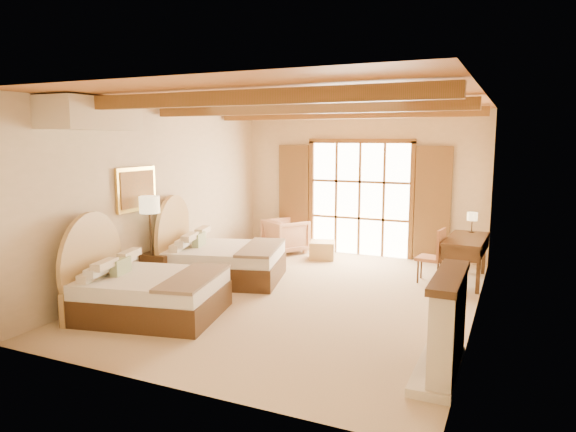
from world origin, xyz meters
The scene contains 19 objects.
floor centered at (0.00, 0.00, 0.00)m, with size 7.00×7.00×0.00m, color #CEB68B.
wall_back centered at (0.00, 3.50, 1.60)m, with size 5.50×5.50×0.00m, color beige.
wall_left centered at (-2.75, 0.00, 1.60)m, with size 7.00×7.00×0.00m, color beige.
wall_right centered at (2.75, 0.00, 1.60)m, with size 7.00×7.00×0.00m, color beige.
ceiling centered at (0.00, 0.00, 3.20)m, with size 7.00×7.00×0.00m, color #B36E33.
ceiling_beams centered at (0.00, 0.00, 3.08)m, with size 5.39×4.60×0.18m, color brown, non-canonical shape.
french_doors centered at (0.00, 3.44, 1.25)m, with size 3.95×0.08×2.60m.
fireplace centered at (2.60, -2.00, 0.51)m, with size 0.46×1.40×1.16m.
painting centered at (-2.70, -0.75, 1.75)m, with size 0.06×0.95×0.75m.
canopy_valance centered at (-2.40, -2.00, 2.95)m, with size 0.70×1.40×0.45m, color beige.
bed_near centered at (-1.78, -1.78, 0.40)m, with size 2.31×1.91×1.33m.
bed_far centered at (-1.82, 0.36, 0.41)m, with size 2.44×2.03×1.36m.
nightstand centered at (-2.50, -0.47, 0.30)m, with size 0.50×0.50×0.60m, color #402919.
floor_lamp centered at (-2.50, -0.68, 1.39)m, with size 0.35×0.35×1.63m.
armchair centered at (-1.57, 2.90, 0.39)m, with size 0.83×0.86×0.78m, color tan.
ottoman centered at (-0.60, 2.68, 0.19)m, with size 0.53×0.53×0.38m, color tan.
desk centered at (2.43, 2.06, 0.44)m, with size 0.72×1.55×0.82m.
desk_chair centered at (1.86, 1.77, 0.31)m, with size 0.50×0.50×1.00m.
desk_lamp centered at (2.46, 2.65, 1.11)m, with size 0.19×0.19×0.38m.
Camera 1 is at (3.22, -7.63, 2.60)m, focal length 32.00 mm.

